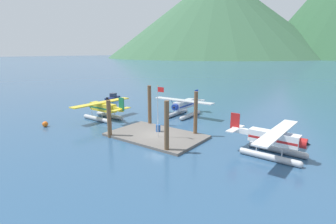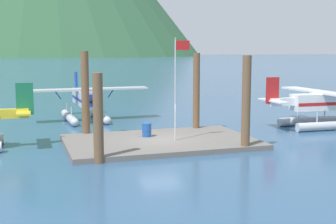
# 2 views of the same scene
# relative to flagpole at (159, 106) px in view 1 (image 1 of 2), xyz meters

# --- Properties ---
(ground_plane) EXTENTS (1200.00, 1200.00, 0.00)m
(ground_plane) POSITION_rel_flagpole_xyz_m (-0.89, 0.57, -4.14)
(ground_plane) COLOR #2D5175
(dock_platform) EXTENTS (11.49, 7.32, 0.30)m
(dock_platform) POSITION_rel_flagpole_xyz_m (-0.89, 0.57, -3.99)
(dock_platform) COLOR #66605B
(dock_platform) RESTS_ON ground
(piling_near_left) EXTENTS (0.52, 0.52, 4.63)m
(piling_near_left) POSITION_rel_flagpole_xyz_m (-5.28, -2.98, -1.83)
(piling_near_left) COLOR brown
(piling_near_left) RESTS_ON ground
(piling_near_right) EXTENTS (0.50, 0.50, 5.47)m
(piling_near_right) POSITION_rel_flagpole_xyz_m (3.21, -2.72, -1.41)
(piling_near_right) COLOR brown
(piling_near_right) RESTS_ON ground
(piling_far_left) EXTENTS (0.51, 0.51, 5.70)m
(piling_far_left) POSITION_rel_flagpole_xyz_m (-4.93, 4.16, -1.29)
(piling_far_left) COLOR brown
(piling_far_left) RESTS_ON ground
(piling_far_right) EXTENTS (0.47, 0.47, 5.57)m
(piling_far_right) POSITION_rel_flagpole_xyz_m (2.77, 3.84, -1.36)
(piling_far_right) COLOR brown
(piling_far_right) RESTS_ON ground
(flagpole) EXTENTS (0.95, 0.10, 6.20)m
(flagpole) POSITION_rel_flagpole_xyz_m (0.00, 0.00, 0.00)
(flagpole) COLOR silver
(flagpole) RESTS_ON dock_platform
(fuel_drum) EXTENTS (0.62, 0.62, 0.88)m
(fuel_drum) POSITION_rel_flagpole_xyz_m (-1.45, 1.71, -3.40)
(fuel_drum) COLOR #1E4C99
(fuel_drum) RESTS_ON dock_platform
(mooring_buoy) EXTENTS (0.77, 0.77, 0.77)m
(mooring_buoy) POSITION_rel_flagpole_xyz_m (-16.16, -5.22, -3.76)
(mooring_buoy) COLOR orange
(mooring_buoy) RESTS_ON ground
(mountain_ridge_centre_peak) EXTENTS (379.49, 379.49, 142.45)m
(mountain_ridge_centre_peak) POSITION_rel_flagpole_xyz_m (-198.86, 415.57, 67.08)
(mountain_ridge_centre_peak) COLOR #386042
(mountain_ridge_centre_peak) RESTS_ON ground
(seaplane_silver_bow_left) EXTENTS (10.45, 7.98, 3.84)m
(seaplane_silver_bow_left) POSITION_rel_flagpole_xyz_m (-4.00, 11.62, -2.57)
(seaplane_silver_bow_left) COLOR #B7BABF
(seaplane_silver_bow_left) RESTS_ON ground
(seaplane_white_stbd_fwd) EXTENTS (7.98, 10.44, 3.84)m
(seaplane_white_stbd_fwd) POSITION_rel_flagpole_xyz_m (12.44, 2.75, -2.57)
(seaplane_white_stbd_fwd) COLOR #B7BABF
(seaplane_white_stbd_fwd) RESTS_ON ground
(seaplane_yellow_port_fwd) EXTENTS (7.98, 10.42, 3.84)m
(seaplane_yellow_port_fwd) POSITION_rel_flagpole_xyz_m (-12.94, 2.44, -2.57)
(seaplane_yellow_port_fwd) COLOR #B7BABF
(seaplane_yellow_port_fwd) RESTS_ON ground
(boat_navy_open_west) EXTENTS (2.79, 4.70, 1.50)m
(boat_navy_open_west) POSITION_rel_flagpole_xyz_m (-24.25, 14.58, -3.66)
(boat_navy_open_west) COLOR navy
(boat_navy_open_west) RESTS_ON ground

